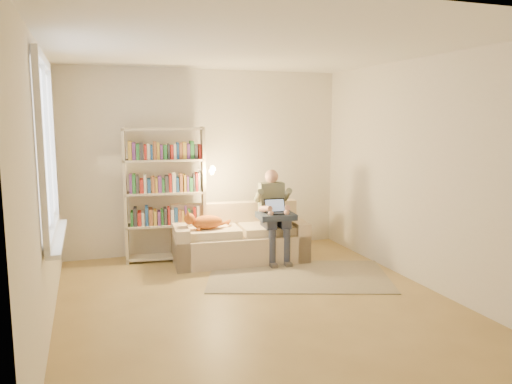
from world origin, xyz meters
name	(u,v)px	position (x,y,z in m)	size (l,w,h in m)	color
floor	(256,302)	(0.00, 0.00, 0.00)	(4.50, 4.50, 0.00)	olive
ceiling	(256,48)	(0.00, 0.00, 2.60)	(4.00, 4.50, 0.02)	white
wall_left	(44,189)	(-2.00, 0.00, 1.30)	(0.02, 4.50, 2.60)	silver
wall_right	(422,173)	(2.00, 0.00, 1.30)	(0.02, 4.50, 2.60)	silver
wall_back	(206,162)	(0.00, 2.25, 1.30)	(4.00, 0.02, 2.60)	silver
wall_front	(379,224)	(0.00, -2.25, 1.30)	(4.00, 0.02, 2.60)	silver
window	(51,178)	(-1.95, 0.20, 1.38)	(0.12, 1.52, 1.69)	white
sofa	(239,240)	(0.29, 1.59, 0.27)	(1.83, 0.93, 0.75)	#CDB691
person	(274,210)	(0.73, 1.42, 0.70)	(0.37, 0.56, 1.23)	slate
cat	(209,221)	(-0.15, 1.51, 0.58)	(0.63, 0.25, 0.23)	orange
blanket	(270,216)	(0.64, 1.32, 0.64)	(0.48, 0.39, 0.07)	#242E40
laptop	(270,210)	(0.65, 1.33, 0.72)	(0.30, 0.27, 0.23)	black
bookshelf	(165,188)	(-0.64, 1.90, 1.00)	(1.19, 0.46, 1.81)	beige
rug	(298,276)	(0.77, 0.66, 0.01)	(2.17, 1.28, 0.01)	gray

